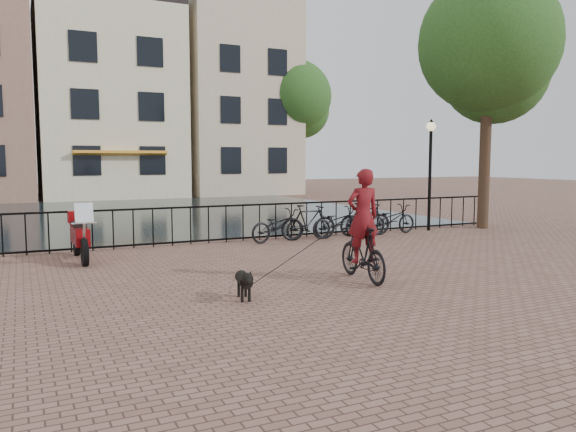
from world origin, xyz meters
name	(u,v)px	position (x,y,z in m)	size (l,w,h in m)	color
ground	(378,318)	(0.00, 0.00, 0.00)	(100.00, 100.00, 0.00)	brown
canal_water	(142,213)	(0.00, 17.30, 0.00)	(20.00, 20.00, 0.00)	black
railing	(209,225)	(0.00, 8.00, 0.50)	(20.00, 0.05, 1.02)	black
canal_house_mid	(107,100)	(0.50, 30.00, 5.90)	(8.00, 9.50, 11.80)	beige
canal_house_right	(229,94)	(8.50, 30.00, 6.65)	(7.00, 9.00, 13.30)	#BFA88E
tree_near_right	(489,43)	(9.20, 7.30, 5.97)	(4.48, 4.48, 8.24)	black
tree_far_right	(295,97)	(12.00, 27.00, 6.35)	(4.76, 4.76, 8.76)	black
lamp_post	(430,156)	(7.20, 7.60, 2.38)	(0.30, 0.30, 3.45)	black
cyclist	(363,231)	(1.18, 2.22, 0.93)	(0.81, 1.83, 2.45)	black
dog	(244,284)	(-1.35, 1.83, 0.26)	(0.40, 0.80, 0.52)	black
motorcycle	(80,230)	(-3.41, 6.71, 0.69)	(0.51, 1.96, 1.39)	maroon
parked_bike_0	(278,226)	(1.80, 7.40, 0.45)	(0.60, 1.72, 0.90)	black
parked_bike_1	(309,222)	(2.75, 7.40, 0.50)	(0.47, 1.66, 1.00)	black
parked_bike_2	(338,222)	(3.70, 7.40, 0.45)	(0.60, 1.72, 0.90)	black
parked_bike_3	(365,219)	(4.65, 7.40, 0.50)	(0.47, 1.66, 1.00)	black
parked_bike_4	(391,219)	(5.60, 7.40, 0.45)	(0.60, 1.72, 0.90)	black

